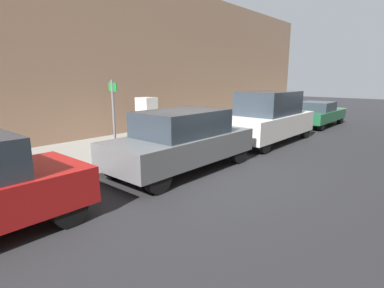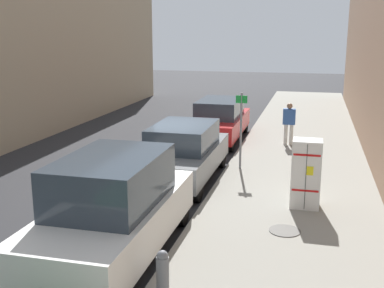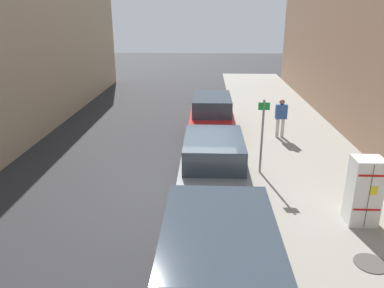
% 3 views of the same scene
% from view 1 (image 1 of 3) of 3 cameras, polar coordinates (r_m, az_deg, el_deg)
% --- Properties ---
extents(ground_plane, '(80.00, 80.00, 0.00)m').
position_cam_1_polar(ground_plane, '(8.60, 0.73, -5.51)').
color(ground_plane, '#28282B').
extents(sidewalk_slab, '(4.54, 44.00, 0.16)m').
position_cam_1_polar(sidewalk_slab, '(11.37, -14.27, -1.04)').
color(sidewalk_slab, gray).
rests_on(sidewalk_slab, ground).
extents(building_facade_near, '(2.38, 39.60, 7.26)m').
position_cam_1_polar(building_facade_near, '(14.11, -23.45, 15.39)').
color(building_facade_near, '#937056').
rests_on(building_facade_near, ground).
extents(discarded_refrigerator, '(0.72, 0.62, 1.73)m').
position_cam_1_polar(discarded_refrigerator, '(12.51, -8.58, 4.81)').
color(discarded_refrigerator, white).
rests_on(discarded_refrigerator, sidewalk_slab).
extents(manhole_cover, '(0.70, 0.70, 0.02)m').
position_cam_1_polar(manhole_cover, '(13.53, -1.98, 1.82)').
color(manhole_cover, '#47443F').
rests_on(manhole_cover, sidewalk_slab).
extents(street_sign_post, '(0.36, 0.07, 2.45)m').
position_cam_1_polar(street_sign_post, '(8.96, -14.65, 4.90)').
color(street_sign_post, slate).
rests_on(street_sign_post, sidewalk_slab).
extents(fire_hydrant, '(0.22, 0.22, 0.77)m').
position_cam_1_polar(fire_hydrant, '(14.89, 11.56, 4.05)').
color(fire_hydrant, slate).
rests_on(fire_hydrant, sidewalk_slab).
extents(parked_suv_gray, '(1.95, 4.67, 1.76)m').
position_cam_1_polar(parked_suv_gray, '(8.66, -1.92, 0.82)').
color(parked_suv_gray, slate).
rests_on(parked_suv_gray, ground).
extents(parked_van_white, '(2.01, 5.01, 2.13)m').
position_cam_1_polar(parked_van_white, '(12.99, 14.31, 4.92)').
color(parked_van_white, silver).
rests_on(parked_van_white, ground).
extents(parked_sedan_green, '(1.85, 4.49, 1.37)m').
position_cam_1_polar(parked_sedan_green, '(18.55, 22.73, 5.39)').
color(parked_sedan_green, '#1E6038').
rests_on(parked_sedan_green, ground).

